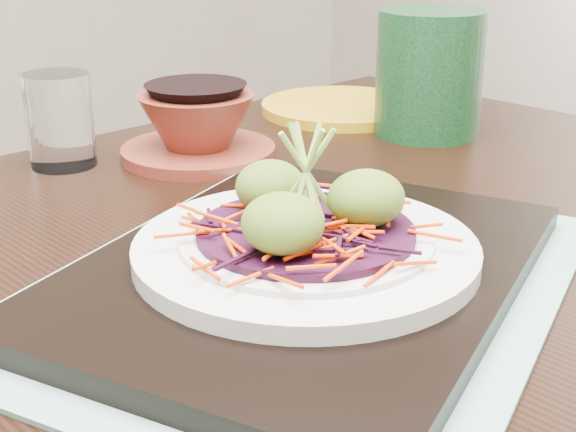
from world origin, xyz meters
TOP-DOWN VIEW (x-y plane):
  - dining_table at (0.10, -0.00)m, footprint 1.26×0.90m
  - placemat at (0.09, -0.06)m, footprint 0.54×0.49m
  - serving_tray at (0.09, -0.06)m, footprint 0.47×0.42m
  - white_plate at (0.09, -0.06)m, footprint 0.25×0.25m
  - cabbage_bed at (0.09, -0.06)m, footprint 0.16×0.16m
  - carrot_julienne at (0.09, -0.06)m, footprint 0.19×0.19m
  - guacamole_scoops at (0.09, -0.06)m, footprint 0.14×0.12m
  - scallion_garnish at (0.09, -0.06)m, footprint 0.06×0.06m
  - water_glass at (0.08, 0.32)m, footprint 0.09×0.09m
  - terracotta_bowl_set at (0.20, 0.25)m, footprint 0.23×0.23m
  - yellow_plate at (0.46, 0.30)m, footprint 0.26×0.26m
  - green_jar at (0.47, 0.16)m, footprint 0.15×0.15m

SIDE VIEW (x-z plane):
  - dining_table at x=0.10m, z-range 0.28..1.02m
  - placemat at x=0.09m, z-range 0.75..0.75m
  - yellow_plate at x=0.46m, z-range 0.75..0.76m
  - serving_tray at x=0.09m, z-range 0.75..0.77m
  - white_plate at x=0.09m, z-range 0.77..0.79m
  - terracotta_bowl_set at x=0.20m, z-range 0.74..0.81m
  - cabbage_bed at x=0.09m, z-range 0.79..0.79m
  - water_glass at x=0.08m, z-range 0.75..0.85m
  - carrot_julienne at x=0.09m, z-range 0.79..0.80m
  - guacamole_scoops at x=0.09m, z-range 0.79..0.83m
  - green_jar at x=0.47m, z-range 0.75..0.89m
  - scallion_garnish at x=0.09m, z-range 0.79..0.87m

